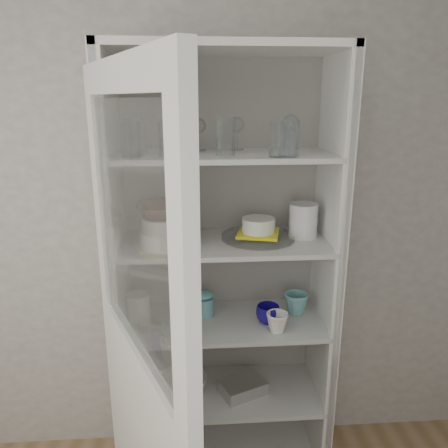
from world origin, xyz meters
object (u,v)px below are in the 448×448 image
(white_canister, at_px, (139,306))
(mug_blue, at_px, (268,314))
(cream_dish, at_px, (183,384))
(plate_stack_back, at_px, (160,227))
(goblet_3, at_px, (291,130))
(grey_bowl_stack, at_px, (303,220))
(goblet_0, at_px, (183,131))
(pantry_cabinet, at_px, (223,298))
(goblet_2, at_px, (237,132))
(yellow_trivet, at_px, (258,233))
(mug_teal, at_px, (296,304))
(tin_box, at_px, (243,387))
(goblet_1, at_px, (199,133))
(glass_platter, at_px, (258,237))
(white_ramekin, at_px, (258,225))
(cupboard_door, at_px, (143,410))
(plate_stack_front, at_px, (166,238))
(cream_bowl, at_px, (165,223))
(measuring_cups, at_px, (148,325))
(terracotta_bowl, at_px, (165,210))
(mug_white, at_px, (277,322))
(teal_jar, at_px, (204,305))

(white_canister, bearing_deg, mug_blue, -7.73)
(mug_blue, xyz_separation_m, cream_dish, (-0.41, 0.06, -0.41))
(plate_stack_back, xyz_separation_m, mug_blue, (0.50, -0.16, -0.39))
(goblet_3, distance_m, grey_bowl_stack, 0.42)
(goblet_0, relative_size, plate_stack_back, 0.90)
(pantry_cabinet, bearing_deg, cream_dish, -164.27)
(goblet_2, bearing_deg, cream_dish, -161.78)
(yellow_trivet, xyz_separation_m, mug_teal, (0.20, 0.01, -0.37))
(yellow_trivet, distance_m, tin_box, 0.80)
(goblet_1, xyz_separation_m, yellow_trivet, (0.27, -0.07, -0.45))
(glass_platter, relative_size, white_ramekin, 2.24)
(cupboard_door, height_order, white_canister, cupboard_door)
(yellow_trivet, relative_size, white_canister, 1.43)
(grey_bowl_stack, bearing_deg, cream_dish, -177.95)
(mug_teal, height_order, tin_box, mug_teal)
(cream_dish, bearing_deg, white_ramekin, 1.44)
(white_ramekin, bearing_deg, mug_blue, -56.81)
(white_ramekin, distance_m, mug_blue, 0.43)
(goblet_1, relative_size, plate_stack_front, 0.73)
(white_ramekin, xyz_separation_m, white_canister, (-0.57, 0.02, -0.40))
(cream_bowl, height_order, tin_box, cream_bowl)
(goblet_2, distance_m, goblet_3, 0.24)
(goblet_1, height_order, goblet_2, goblet_2)
(cream_bowl, distance_m, white_ramekin, 0.43)
(plate_stack_front, height_order, glass_platter, plate_stack_front)
(plate_stack_front, bearing_deg, measuring_cups, -170.82)
(goblet_1, bearing_deg, cream_dish, -142.40)
(goblet_2, relative_size, measuring_cups, 1.78)
(terracotta_bowl, relative_size, glass_platter, 0.69)
(mug_blue, bearing_deg, plate_stack_front, -179.73)
(glass_platter, distance_m, yellow_trivet, 0.02)
(pantry_cabinet, height_order, yellow_trivet, pantry_cabinet)
(goblet_1, xyz_separation_m, tin_box, (0.20, -0.12, -1.25))
(goblet_3, distance_m, yellow_trivet, 0.49)
(measuring_cups, bearing_deg, cream_dish, 26.18)
(cupboard_door, relative_size, terracotta_bowl, 8.47)
(grey_bowl_stack, relative_size, mug_white, 1.60)
(teal_jar, xyz_separation_m, measuring_cups, (-0.26, -0.11, -0.04))
(white_canister, bearing_deg, white_ramekin, -1.55)
(white_ramekin, height_order, white_canister, white_ramekin)
(grey_bowl_stack, xyz_separation_m, mug_white, (-0.14, -0.16, -0.43))
(pantry_cabinet, height_order, goblet_0, pantry_cabinet)
(cream_bowl, relative_size, cream_dish, 0.83)
(goblet_1, xyz_separation_m, mug_teal, (0.47, -0.06, -0.82))
(measuring_cups, distance_m, cream_dish, 0.41)
(terracotta_bowl, height_order, measuring_cups, terracotta_bowl)
(grey_bowl_stack, bearing_deg, goblet_3, 138.56)
(yellow_trivet, bearing_deg, goblet_0, 168.82)
(goblet_1, height_order, cream_dish, goblet_1)
(measuring_cups, bearing_deg, goblet_1, 31.13)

